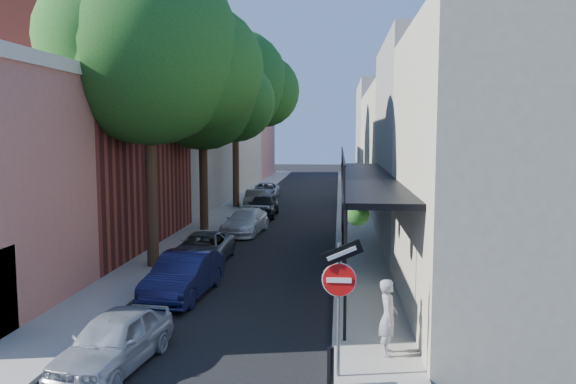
% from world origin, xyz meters
% --- Properties ---
extents(road_surface, '(6.00, 64.00, 0.01)m').
position_xyz_m(road_surface, '(0.00, 30.00, 0.01)').
color(road_surface, black).
rests_on(road_surface, ground).
extents(sidewalk_left, '(2.00, 64.00, 0.12)m').
position_xyz_m(sidewalk_left, '(-4.00, 30.00, 0.06)').
color(sidewalk_left, gray).
rests_on(sidewalk_left, ground).
extents(sidewalk_right, '(2.00, 64.00, 0.12)m').
position_xyz_m(sidewalk_right, '(4.00, 30.00, 0.06)').
color(sidewalk_right, gray).
rests_on(sidewalk_right, ground).
extents(buildings_left, '(10.10, 59.10, 12.00)m').
position_xyz_m(buildings_left, '(-9.30, 28.76, 4.94)').
color(buildings_left, '#B8765E').
rests_on(buildings_left, ground).
extents(buildings_right, '(9.80, 55.00, 10.00)m').
position_xyz_m(buildings_right, '(8.99, 29.49, 4.42)').
color(buildings_right, '#BDB79C').
rests_on(buildings_right, ground).
extents(sign_post, '(0.89, 0.17, 2.99)m').
position_xyz_m(sign_post, '(3.16, 0.97, 2.04)').
color(sign_post, '#595B60').
rests_on(sign_post, ground).
extents(bollard, '(0.14, 0.14, 0.80)m').
position_xyz_m(bollard, '(3.00, 0.50, 0.52)').
color(bollard, black).
rests_on(bollard, sidewalk_right).
extents(oak_near, '(7.48, 6.80, 11.42)m').
position_xyz_m(oak_near, '(-3.37, 10.26, 7.88)').
color(oak_near, '#342015').
rests_on(oak_near, ground).
extents(oak_mid, '(6.60, 6.00, 10.20)m').
position_xyz_m(oak_mid, '(-3.42, 18.23, 7.06)').
color(oak_mid, '#342015').
rests_on(oak_mid, ground).
extents(oak_far, '(7.70, 7.00, 11.90)m').
position_xyz_m(oak_far, '(-3.35, 27.27, 8.26)').
color(oak_far, '#342015').
rests_on(oak_far, ground).
extents(parked_car_a, '(1.89, 3.76, 1.23)m').
position_xyz_m(parked_car_a, '(-1.70, 1.23, 0.61)').
color(parked_car_a, '#959CA5').
rests_on(parked_car_a, ground).
extents(parked_car_b, '(1.76, 4.25, 1.37)m').
position_xyz_m(parked_car_b, '(-1.66, 6.56, 0.68)').
color(parked_car_b, '#121439').
rests_on(parked_car_b, ground).
extents(parked_car_c, '(1.97, 4.23, 1.17)m').
position_xyz_m(parked_car_c, '(-2.17, 11.05, 0.59)').
color(parked_car_c, '#585960').
rests_on(parked_car_c, ground).
extents(parked_car_d, '(2.20, 4.42, 1.23)m').
position_xyz_m(parked_car_d, '(-1.57, 17.60, 0.62)').
color(parked_car_d, silver).
rests_on(parked_car_d, ground).
extents(parked_car_e, '(1.73, 4.15, 1.40)m').
position_xyz_m(parked_car_e, '(-1.46, 23.43, 0.70)').
color(parked_car_e, black).
rests_on(parked_car_e, ground).
extents(parked_car_f, '(1.43, 3.66, 1.19)m').
position_xyz_m(parked_car_f, '(-2.60, 27.59, 0.59)').
color(parked_car_f, '#655F55').
rests_on(parked_car_f, ground).
extents(parked_car_g, '(2.14, 4.40, 1.20)m').
position_xyz_m(parked_car_g, '(-2.56, 32.75, 0.60)').
color(parked_car_g, gray).
rests_on(parked_car_g, ground).
extents(pedestrian, '(0.45, 0.66, 1.73)m').
position_xyz_m(pedestrian, '(4.26, 2.23, 0.98)').
color(pedestrian, gray).
rests_on(pedestrian, sidewalk_right).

